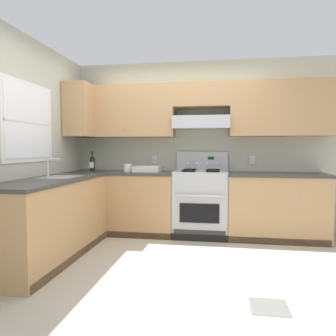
# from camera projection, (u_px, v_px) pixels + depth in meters

# --- Properties ---
(ground_plane) EXTENTS (7.04, 7.04, 0.00)m
(ground_plane) POSITION_uv_depth(u_px,v_px,m) (160.00, 265.00, 3.50)
(ground_plane) COLOR #B2AA99
(floor_accent_tile) EXTENTS (0.30, 0.30, 0.01)m
(floor_accent_tile) POSITION_uv_depth(u_px,v_px,m) (269.00, 307.00, 2.56)
(floor_accent_tile) COLOR slate
(floor_accent_tile) RESTS_ON ground_plane
(wall_back) EXTENTS (4.68, 0.57, 2.55)m
(wall_back) POSITION_uv_depth(u_px,v_px,m) (206.00, 133.00, 4.86)
(wall_back) COLOR #B7BAA3
(wall_back) RESTS_ON ground_plane
(wall_left) EXTENTS (0.47, 4.00, 2.55)m
(wall_left) POSITION_uv_depth(u_px,v_px,m) (33.00, 140.00, 3.90)
(wall_left) COLOR #B7BAA3
(wall_left) RESTS_ON ground_plane
(counter_back_run) EXTENTS (3.60, 0.65, 0.91)m
(counter_back_run) POSITION_uv_depth(u_px,v_px,m) (192.00, 204.00, 4.66)
(counter_back_run) COLOR tan
(counter_back_run) RESTS_ON ground_plane
(counter_left_run) EXTENTS (0.63, 1.91, 1.13)m
(counter_left_run) POSITION_uv_depth(u_px,v_px,m) (52.00, 218.00, 3.67)
(counter_left_run) COLOR tan
(counter_left_run) RESTS_ON ground_plane
(stove) EXTENTS (0.76, 0.62, 1.20)m
(stove) POSITION_uv_depth(u_px,v_px,m) (201.00, 202.00, 4.65)
(stove) COLOR #B7BABC
(stove) RESTS_ON ground_plane
(wine_bottle) EXTENTS (0.08, 0.08, 0.33)m
(wine_bottle) POSITION_uv_depth(u_px,v_px,m) (92.00, 163.00, 4.85)
(wine_bottle) COLOR black
(wine_bottle) RESTS_ON counter_back_run
(bowl) EXTENTS (0.38, 0.26, 0.08)m
(bowl) POSITION_uv_depth(u_px,v_px,m) (147.00, 170.00, 4.73)
(bowl) COLOR white
(bowl) RESTS_ON counter_back_run
(paper_towel_roll) EXTENTS (0.12, 0.12, 0.11)m
(paper_towel_roll) POSITION_uv_depth(u_px,v_px,m) (128.00, 168.00, 4.77)
(paper_towel_roll) COLOR white
(paper_towel_roll) RESTS_ON counter_back_run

